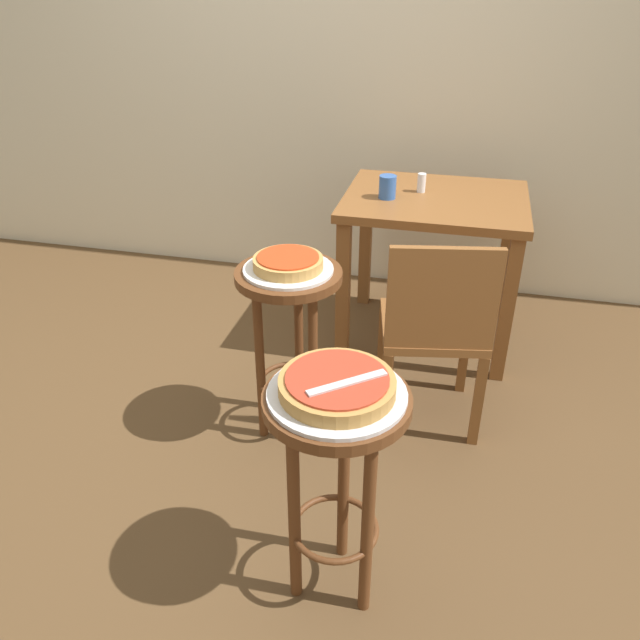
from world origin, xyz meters
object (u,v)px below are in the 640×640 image
condiment_shaker (421,183)px  wooden_chair (435,327)px  serving_plate_middle (288,269)px  pizza_server_knife (347,383)px  serving_plate_foreground (337,394)px  stool_foreground (336,452)px  pizza_foreground (337,385)px  stool_middle (290,316)px  cup_near_edge (388,187)px  pizza_middle (288,262)px  dining_table (433,224)px

condiment_shaker → wooden_chair: 0.85m
serving_plate_middle → pizza_server_knife: (0.36, -0.71, 0.06)m
serving_plate_foreground → wooden_chair: 0.92m
condiment_shaker → stool_foreground: bearing=-91.7°
pizza_foreground → condiment_shaker: 1.63m
pizza_foreground → stool_middle: 0.80m
wooden_chair → pizza_server_knife: bearing=-101.1°
serving_plate_middle → stool_foreground: bearing=-64.4°
serving_plate_foreground → cup_near_edge: (-0.09, 1.50, 0.07)m
pizza_foreground → stool_middle: pizza_foreground is taller
condiment_shaker → pizza_middle: bearing=-112.0°
stool_foreground → cup_near_edge: (-0.09, 1.50, 0.26)m
dining_table → cup_near_edge: bearing=-161.6°
stool_middle → cup_near_edge: 0.89m
pizza_foreground → dining_table: (0.12, 1.58, -0.15)m
stool_foreground → pizza_middle: size_ratio=2.87×
serving_plate_middle → pizza_server_knife: 0.80m
serving_plate_middle → condiment_shaker: (0.38, 0.94, 0.06)m
cup_near_edge → pizza_server_knife: bearing=-85.4°
serving_plate_foreground → wooden_chair: wooden_chair is taller
stool_middle → pizza_server_knife: pizza_server_knife is taller
stool_foreground → wooden_chair: 0.89m
pizza_middle → pizza_server_knife: size_ratio=1.15×
pizza_foreground → pizza_server_knife: (0.03, -0.02, 0.03)m
serving_plate_middle → dining_table: 1.00m
condiment_shaker → pizza_server_knife: size_ratio=0.40×
serving_plate_foreground → pizza_middle: (-0.33, 0.69, 0.03)m
stool_middle → condiment_shaker: 1.04m
pizza_foreground → condiment_shaker: bearing=88.3°
dining_table → pizza_server_knife: size_ratio=3.81×
wooden_chair → stool_foreground: bearing=-103.2°
stool_foreground → pizza_server_knife: pizza_server_knife is taller
cup_near_edge → pizza_server_knife: size_ratio=0.48×
condiment_shaker → dining_table: bearing=-34.8°
stool_middle → wooden_chair: (0.53, 0.17, -0.07)m
dining_table → wooden_chair: (0.08, -0.71, -0.15)m
dining_table → condiment_shaker: bearing=145.2°
dining_table → wooden_chair: bearing=-83.8°
cup_near_edge → pizza_server_knife: (0.12, -1.52, -0.01)m
serving_plate_foreground → pizza_foreground: size_ratio=1.20×
pizza_foreground → wooden_chair: (0.20, 0.86, -0.29)m
pizza_foreground → cup_near_edge: cup_near_edge is taller
serving_plate_middle → pizza_middle: pizza_middle is taller
pizza_foreground → condiment_shaker: (0.05, 1.63, 0.03)m
cup_near_edge → condiment_shaker: bearing=41.3°
stool_foreground → stool_middle: bearing=115.6°
serving_plate_foreground → serving_plate_middle: 0.77m
stool_foreground → cup_near_edge: bearing=93.6°
pizza_middle → serving_plate_foreground: bearing=-64.4°
cup_near_edge → stool_foreground: bearing=-86.4°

